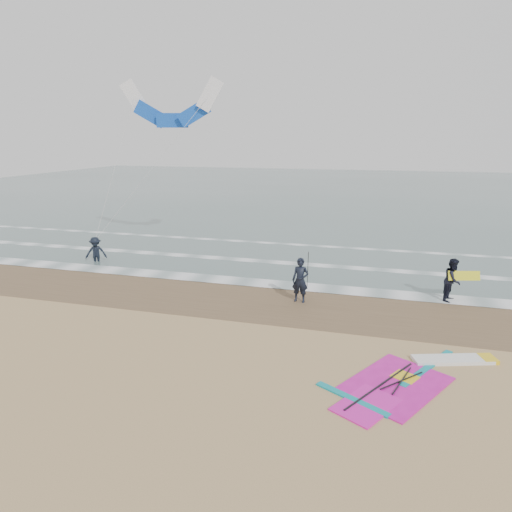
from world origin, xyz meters
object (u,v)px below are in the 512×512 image
(windsurf_rig, at_px, (413,378))
(person_walking, at_px, (453,280))
(surf_kite, at_px, (171,108))
(person_wading, at_px, (95,247))
(person_standing, at_px, (300,280))

(windsurf_rig, distance_m, person_walking, 7.53)
(surf_kite, bearing_deg, person_walking, -18.52)
(person_wading, bearing_deg, surf_kite, 22.21)
(person_standing, distance_m, surf_kite, 13.34)
(windsurf_rig, height_order, person_walking, person_walking)
(person_walking, distance_m, surf_kite, 17.38)
(person_wading, xyz_separation_m, surf_kite, (3.21, 3.63, 7.42))
(windsurf_rig, height_order, person_wading, person_wading)
(person_walking, bearing_deg, person_wading, 109.28)
(person_standing, height_order, person_wading, person_standing)
(windsurf_rig, height_order, person_standing, person_standing)
(windsurf_rig, xyz_separation_m, person_wading, (-16.26, 8.61, 0.85))
(windsurf_rig, bearing_deg, surf_kite, 136.84)
(person_wading, height_order, surf_kite, surf_kite)
(person_standing, height_order, person_walking, person_standing)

